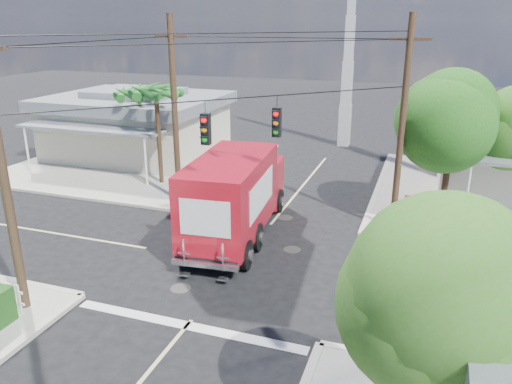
% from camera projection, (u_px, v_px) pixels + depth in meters
% --- Properties ---
extents(ground, '(120.00, 120.00, 0.00)m').
position_uv_depth(ground, '(239.00, 263.00, 18.83)').
color(ground, black).
rests_on(ground, ground).
extents(sidewalk_nw, '(14.12, 14.12, 0.14)m').
position_uv_depth(sidewalk_nw, '(141.00, 162.00, 31.91)').
color(sidewalk_nw, '#A5A095').
rests_on(sidewalk_nw, ground).
extents(road_markings, '(32.00, 32.00, 0.01)m').
position_uv_depth(road_markings, '(223.00, 281.00, 17.52)').
color(road_markings, beige).
rests_on(road_markings, ground).
extents(building_nw, '(10.80, 10.20, 4.30)m').
position_uv_depth(building_nw, '(137.00, 123.00, 32.96)').
color(building_nw, beige).
rests_on(building_nw, sidewalk_nw).
extents(radio_tower, '(0.80, 0.80, 17.00)m').
position_uv_depth(radio_tower, '(348.00, 66.00, 34.67)').
color(radio_tower, silver).
rests_on(radio_tower, ground).
extents(tree_ne_front, '(4.21, 4.14, 6.66)m').
position_uv_depth(tree_ne_front, '(454.00, 118.00, 21.05)').
color(tree_ne_front, '#422D1C').
rests_on(tree_ne_front, sidewalk_ne).
extents(tree_se, '(3.67, 3.54, 5.62)m').
position_uv_depth(tree_se, '(456.00, 297.00, 8.86)').
color(tree_se, '#422D1C').
rests_on(tree_se, sidewalk_se).
extents(palm_nw_front, '(3.01, 3.08, 5.59)m').
position_uv_depth(palm_nw_front, '(156.00, 93.00, 26.21)').
color(palm_nw_front, '#422D1C').
rests_on(palm_nw_front, sidewalk_nw).
extents(palm_nw_back, '(3.01, 3.08, 5.19)m').
position_uv_depth(palm_nw_back, '(139.00, 95.00, 28.29)').
color(palm_nw_back, '#422D1C').
rests_on(palm_nw_back, sidewalk_nw).
extents(utility_poles, '(12.00, 10.68, 9.00)m').
position_uv_depth(utility_poles, '(214.00, 130.00, 19.23)').
color(utility_poles, '#473321').
rests_on(utility_poles, ground).
extents(vending_boxes, '(1.90, 0.50, 1.10)m').
position_uv_depth(vending_boxes, '(425.00, 211.00, 22.11)').
color(vending_boxes, red).
rests_on(vending_boxes, sidewalk_ne).
extents(delivery_truck, '(3.30, 8.47, 3.58)m').
position_uv_depth(delivery_truck, '(236.00, 195.00, 20.69)').
color(delivery_truck, black).
rests_on(delivery_truck, ground).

